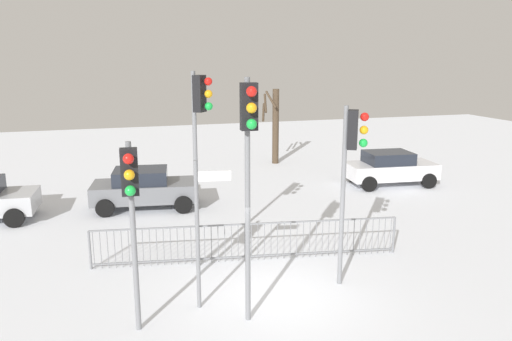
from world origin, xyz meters
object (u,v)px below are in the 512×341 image
object	(u,v)px
traffic_light_foreground_left	(351,156)
traffic_light_rear_right	(249,149)
traffic_light_mid_left	(131,197)
car_white_far	(390,168)
car_grey_near	(144,188)
bare_tree_left	(275,124)
traffic_light_mid_right	(199,127)
direction_sign_post	(200,228)

from	to	relation	value
traffic_light_foreground_left	traffic_light_rear_right	world-z (taller)	traffic_light_rear_right
traffic_light_rear_right	traffic_light_mid_left	xyz separation A→B (m)	(-2.25, 0.25, -0.85)
traffic_light_foreground_left	car_white_far	world-z (taller)	traffic_light_foreground_left
car_grey_near	car_white_far	distance (m)	10.46
car_grey_near	bare_tree_left	size ratio (longest dim) A/B	1.04
traffic_light_rear_right	traffic_light_foreground_left	bearing A→B (deg)	-154.36
traffic_light_foreground_left	bare_tree_left	bearing A→B (deg)	-161.85
traffic_light_mid_right	direction_sign_post	distance (m)	2.88
traffic_light_mid_left	direction_sign_post	size ratio (longest dim) A/B	1.16
car_grey_near	bare_tree_left	world-z (taller)	bare_tree_left
traffic_light_mid_left	car_grey_near	bearing A→B (deg)	-91.73
traffic_light_foreground_left	bare_tree_left	size ratio (longest dim) A/B	1.14
traffic_light_mid_right	car_grey_near	size ratio (longest dim) A/B	1.28
traffic_light_foreground_left	direction_sign_post	xyz separation A→B (m)	(-3.59, -0.12, -1.34)
traffic_light_mid_right	direction_sign_post	world-z (taller)	traffic_light_mid_right
traffic_light_rear_right	traffic_light_mid_left	bearing A→B (deg)	-1.94
direction_sign_post	car_white_far	world-z (taller)	direction_sign_post
traffic_light_foreground_left	direction_sign_post	distance (m)	3.84
traffic_light_mid_left	traffic_light_foreground_left	bearing A→B (deg)	-167.37
traffic_light_mid_right	traffic_light_mid_left	size ratio (longest dim) A/B	1.31
traffic_light_foreground_left	car_grey_near	size ratio (longest dim) A/B	1.10
direction_sign_post	car_grey_near	bearing A→B (deg)	103.76
traffic_light_mid_right	bare_tree_left	distance (m)	13.43
traffic_light_foreground_left	car_grey_near	bearing A→B (deg)	-121.76
traffic_light_rear_right	bare_tree_left	bearing A→B (deg)	-106.08
car_grey_near	bare_tree_left	bearing A→B (deg)	48.47
traffic_light_mid_left	car_white_far	size ratio (longest dim) A/B	0.99
traffic_light_mid_left	direction_sign_post	xyz separation A→B (m)	(1.42, 0.69, -0.99)
traffic_light_mid_right	direction_sign_post	xyz separation A→B (m)	(-0.42, -2.14, -1.87)
car_grey_near	direction_sign_post	bearing A→B (deg)	-77.55
traffic_light_rear_right	direction_sign_post	xyz separation A→B (m)	(-0.83, 0.95, -1.84)
traffic_light_mid_right	car_grey_near	xyz separation A→B (m)	(-1.07, 5.79, -2.97)
traffic_light_mid_right	traffic_light_mid_left	bearing A→B (deg)	6.04
traffic_light_foreground_left	car_white_far	distance (m)	10.59
direction_sign_post	traffic_light_foreground_left	bearing A→B (deg)	11.03
traffic_light_mid_right	car_grey_near	world-z (taller)	traffic_light_mid_right
traffic_light_mid_left	bare_tree_left	bearing A→B (deg)	-114.72
traffic_light_foreground_left	traffic_light_mid_right	xyz separation A→B (m)	(-3.17, 2.03, 0.53)
traffic_light_rear_right	car_white_far	world-z (taller)	traffic_light_rear_right
traffic_light_rear_right	car_white_far	size ratio (longest dim) A/B	1.29
traffic_light_rear_right	car_grey_near	size ratio (longest dim) A/B	1.27
traffic_light_rear_right	direction_sign_post	size ratio (longest dim) A/B	1.52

